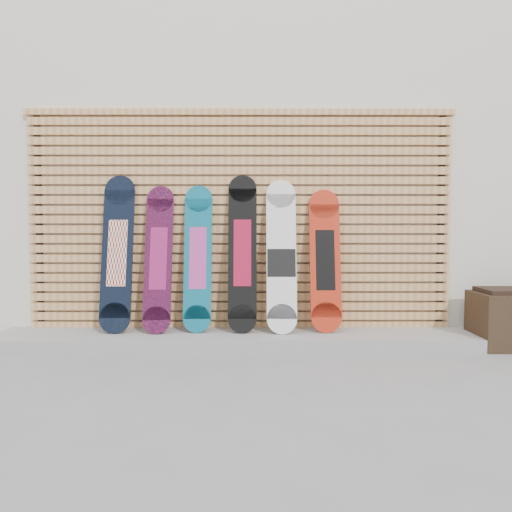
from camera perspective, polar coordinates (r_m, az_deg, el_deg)
The scene contains 10 objects.
ground at distance 4.18m, azimuth -0.09°, elevation -12.28°, with size 80.00×80.00×0.00m, color gray.
building at distance 7.58m, azimuth 3.70°, elevation 8.29°, with size 12.00×5.00×3.60m, color beige.
concrete_step at distance 4.82m, azimuth -1.91°, elevation -9.46°, with size 4.60×0.70×0.12m, color gray.
slat_wall at distance 5.00m, azimuth -1.83°, elevation 4.23°, with size 4.26×0.08×2.29m.
snowboard_0 at distance 4.99m, azimuth -15.56°, elevation 0.33°, with size 0.30×0.33×1.52m.
snowboard_1 at distance 4.89m, azimuth -11.08°, elevation -0.27°, with size 0.26×0.35×1.42m.
snowboard_2 at distance 4.87m, azimuth -6.66°, elevation -0.22°, with size 0.27×0.29×1.42m.
snowboard_3 at distance 4.82m, azimuth -1.57°, elevation 0.37°, with size 0.28×0.32×1.52m.
snowboard_4 at distance 4.81m, azimuth 2.91°, elevation -0.05°, with size 0.29×0.36×1.48m.
snowboard_5 at distance 4.88m, azimuth 7.91°, elevation -0.46°, with size 0.30×0.30×1.38m.
Camera 1 is at (-0.00, -4.03, 1.10)m, focal length 35.00 mm.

